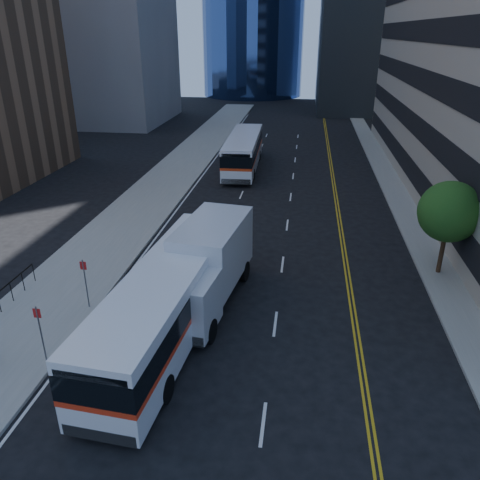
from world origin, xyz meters
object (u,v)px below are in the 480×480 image
at_px(street_tree, 450,212).
at_px(bus_front, 168,300).
at_px(box_truck, 206,265).
at_px(bus_rear, 244,151).

xyz_separation_m(street_tree, bus_front, (-13.00, -7.50, -1.86)).
xyz_separation_m(bus_front, box_truck, (1.02, 3.00, 0.21)).
bearing_deg(bus_rear, bus_front, -90.75).
xyz_separation_m(street_tree, box_truck, (-11.98, -4.50, -1.66)).
xyz_separation_m(bus_rear, box_truck, (1.37, -24.34, 0.23)).
relative_size(bus_front, box_truck, 1.57).
height_order(street_tree, bus_rear, street_tree).
bearing_deg(bus_rear, street_tree, -57.56).
height_order(street_tree, box_truck, street_tree).
bearing_deg(bus_front, bus_rear, 95.46).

